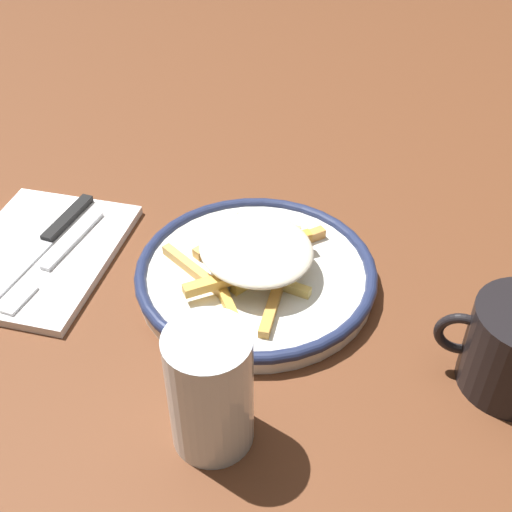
% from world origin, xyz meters
% --- Properties ---
extents(ground_plane, '(2.60, 2.60, 0.00)m').
position_xyz_m(ground_plane, '(0.00, 0.00, 0.00)').
color(ground_plane, brown).
extents(plate, '(0.26, 0.26, 0.03)m').
position_xyz_m(plate, '(0.00, 0.00, 0.01)').
color(plate, white).
rests_on(plate, ground_plane).
extents(fries_heap, '(0.19, 0.19, 0.04)m').
position_xyz_m(fries_heap, '(0.00, -0.00, 0.04)').
color(fries_heap, '#E8C452').
rests_on(fries_heap, plate).
extents(napkin, '(0.17, 0.22, 0.01)m').
position_xyz_m(napkin, '(0.25, 0.03, 0.01)').
color(napkin, white).
rests_on(napkin, ground_plane).
extents(fork, '(0.03, 0.18, 0.01)m').
position_xyz_m(fork, '(0.22, 0.04, 0.01)').
color(fork, silver).
rests_on(fork, napkin).
extents(knife, '(0.03, 0.21, 0.01)m').
position_xyz_m(knife, '(0.25, 0.01, 0.01)').
color(knife, black).
rests_on(knife, napkin).
extents(water_glass, '(0.07, 0.07, 0.12)m').
position_xyz_m(water_glass, '(-0.02, 0.19, 0.06)').
color(water_glass, silver).
rests_on(water_glass, ground_plane).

